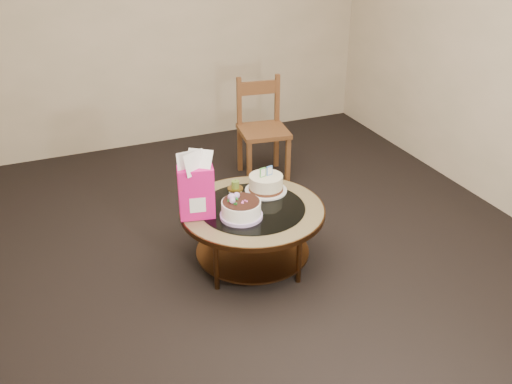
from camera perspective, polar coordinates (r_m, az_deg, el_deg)
name	(u,v)px	position (r m, az deg, el deg)	size (l,w,h in m)	color
ground	(253,261)	(4.23, -0.34, -6.95)	(5.00, 5.00, 0.00)	black
room_walls	(252,53)	(3.58, -0.41, 13.75)	(4.52, 5.02, 2.61)	beige
coffee_table	(252,217)	(4.02, -0.36, -2.53)	(1.02, 1.02, 0.46)	#523017
decorated_cake	(241,210)	(3.84, -1.51, -1.79)	(0.29, 0.29, 0.17)	#C19FE1
cream_cake	(266,184)	(4.17, 1.00, 0.83)	(0.31, 0.31, 0.20)	white
gift_bag	(196,185)	(3.79, -6.03, 0.65)	(0.26, 0.21, 0.47)	#E91572
pillar_candle	(235,187)	(4.20, -2.08, 0.51)	(0.12, 0.12, 0.09)	tan
dining_chair	(262,128)	(5.31, 0.64, 6.38)	(0.48, 0.48, 0.93)	brown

